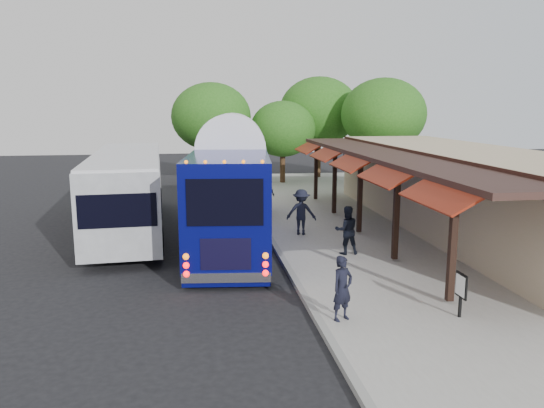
{
  "coord_description": "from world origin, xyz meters",
  "views": [
    {
      "loc": [
        -2.93,
        -16.74,
        5.4
      ],
      "look_at": [
        -0.11,
        2.42,
        1.8
      ],
      "focal_mm": 35.0,
      "sensor_mm": 36.0,
      "label": 1
    }
  ],
  "objects_px": {
    "sign_board": "(461,288)",
    "ped_a": "(342,288)",
    "coach_bus": "(232,187)",
    "ped_d": "(301,212)",
    "ped_b": "(347,230)",
    "ped_c": "(268,197)",
    "city_bus": "(128,188)"
  },
  "relations": [
    {
      "from": "ped_b",
      "to": "sign_board",
      "type": "relative_size",
      "value": 1.52
    },
    {
      "from": "ped_c",
      "to": "sign_board",
      "type": "relative_size",
      "value": 1.47
    },
    {
      "from": "ped_d",
      "to": "ped_b",
      "type": "bearing_deg",
      "value": 125.44
    },
    {
      "from": "ped_a",
      "to": "ped_c",
      "type": "xyz_separation_m",
      "value": [
        0.0,
        13.4,
        0.02
      ]
    },
    {
      "from": "ped_a",
      "to": "coach_bus",
      "type": "bearing_deg",
      "value": 75.85
    },
    {
      "from": "ped_d",
      "to": "sign_board",
      "type": "xyz_separation_m",
      "value": [
        2.21,
        -9.16,
        -0.17
      ]
    },
    {
      "from": "coach_bus",
      "to": "ped_d",
      "type": "bearing_deg",
      "value": 1.98
    },
    {
      "from": "coach_bus",
      "to": "ped_a",
      "type": "distance_m",
      "value": 9.39
    },
    {
      "from": "ped_b",
      "to": "sign_board",
      "type": "bearing_deg",
      "value": 102.0
    },
    {
      "from": "coach_bus",
      "to": "ped_b",
      "type": "xyz_separation_m",
      "value": [
        3.84,
        -3.3,
        -1.16
      ]
    },
    {
      "from": "ped_b",
      "to": "ped_a",
      "type": "bearing_deg",
      "value": 73.68
    },
    {
      "from": "coach_bus",
      "to": "ped_c",
      "type": "relative_size",
      "value": 7.65
    },
    {
      "from": "ped_b",
      "to": "ped_c",
      "type": "bearing_deg",
      "value": -75.85
    },
    {
      "from": "ped_b",
      "to": "ped_c",
      "type": "xyz_separation_m",
      "value": [
        -1.79,
        7.61,
        -0.03
      ]
    },
    {
      "from": "ped_a",
      "to": "ped_d",
      "type": "xyz_separation_m",
      "value": [
        0.77,
        8.89,
        0.12
      ]
    },
    {
      "from": "city_bus",
      "to": "sign_board",
      "type": "bearing_deg",
      "value": -54.83
    },
    {
      "from": "city_bus",
      "to": "ped_c",
      "type": "xyz_separation_m",
      "value": [
        6.42,
        2.01,
        -0.89
      ]
    },
    {
      "from": "ped_c",
      "to": "ped_a",
      "type": "bearing_deg",
      "value": 45.44
    },
    {
      "from": "coach_bus",
      "to": "ped_d",
      "type": "height_order",
      "value": "coach_bus"
    },
    {
      "from": "ped_a",
      "to": "sign_board",
      "type": "bearing_deg",
      "value": -32.1
    },
    {
      "from": "coach_bus",
      "to": "city_bus",
      "type": "relative_size",
      "value": 1.01
    },
    {
      "from": "coach_bus",
      "to": "sign_board",
      "type": "distance_m",
      "value": 10.69
    },
    {
      "from": "sign_board",
      "to": "ped_a",
      "type": "bearing_deg",
      "value": 173.73
    },
    {
      "from": "ped_a",
      "to": "city_bus",
      "type": "bearing_deg",
      "value": 92.55
    },
    {
      "from": "coach_bus",
      "to": "ped_d",
      "type": "xyz_separation_m",
      "value": [
        2.82,
        -0.19,
        -1.09
      ]
    },
    {
      "from": "city_bus",
      "to": "ped_c",
      "type": "bearing_deg",
      "value": 13.69
    },
    {
      "from": "coach_bus",
      "to": "ped_b",
      "type": "height_order",
      "value": "coach_bus"
    },
    {
      "from": "ped_b",
      "to": "city_bus",
      "type": "bearing_deg",
      "value": -33.38
    },
    {
      "from": "ped_c",
      "to": "ped_b",
      "type": "bearing_deg",
      "value": 58.69
    },
    {
      "from": "ped_b",
      "to": "sign_board",
      "type": "height_order",
      "value": "ped_b"
    },
    {
      "from": "ped_c",
      "to": "ped_d",
      "type": "bearing_deg",
      "value": 55.12
    },
    {
      "from": "ped_a",
      "to": "sign_board",
      "type": "height_order",
      "value": "ped_a"
    }
  ]
}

